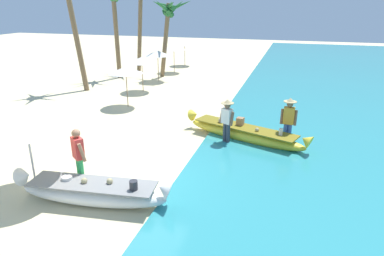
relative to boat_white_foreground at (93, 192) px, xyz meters
The scene contains 14 objects.
ground_plane 1.58m from the boat_white_foreground, 74.51° to the left, with size 80.00×80.00×0.00m, color beige.
boat_white_foreground is the anchor object (origin of this frame).
boat_yellow_midground 5.98m from the boat_white_foreground, 60.48° to the left, with size 4.75×2.28×0.82m.
person_vendor_hatted 5.33m from the boat_white_foreground, 63.07° to the left, with size 0.57×0.45×1.64m.
person_tourist_customer 1.10m from the boat_white_foreground, 141.64° to the left, with size 0.56×0.48×1.71m.
person_vendor_assistant 6.89m from the boat_white_foreground, 49.62° to the left, with size 0.56×0.44×1.72m.
patio_umbrella_large 2.40m from the boat_white_foreground, behind, with size 2.17×2.17×2.12m.
parasol_row_0 8.71m from the boat_white_foreground, 111.02° to the left, with size 1.60×1.60×1.91m.
parasol_row_1 11.66m from the boat_white_foreground, 108.26° to the left, with size 1.60×1.60×1.91m.
parasol_row_2 14.33m from the boat_white_foreground, 105.44° to the left, with size 1.60×1.60×1.91m.
parasol_row_3 17.21m from the boat_white_foreground, 102.76° to the left, with size 1.60×1.60×1.91m.
parasol_row_4 20.12m from the boat_white_foreground, 101.33° to the left, with size 1.60×1.60×1.91m.
palm_tree_tall_inland 16.09m from the boat_white_foreground, 115.66° to the left, with size 2.64×2.50×5.93m.
palm_tree_leaning_seaward 15.99m from the boat_white_foreground, 103.21° to the left, with size 2.98×2.74×5.01m.
Camera 1 is at (4.07, -7.93, 4.73)m, focal length 32.30 mm.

